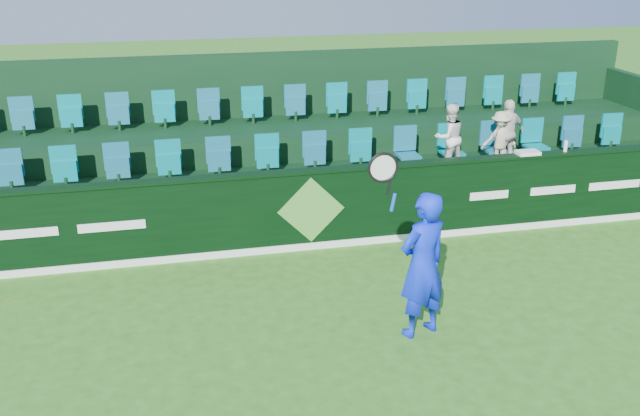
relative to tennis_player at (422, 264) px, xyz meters
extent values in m
plane|color=#296B19|center=(-0.81, -1.02, -0.98)|extent=(60.00, 60.00, 0.00)
cube|color=black|center=(-0.81, 2.98, -0.33)|extent=(16.00, 0.20, 1.30)
cube|color=black|center=(-0.81, 2.98, 0.34)|extent=(16.00, 0.24, 0.05)
cube|color=white|center=(-0.81, 2.87, -0.92)|extent=(16.00, 0.02, 0.12)
cube|color=#4E9737|center=(-0.81, 2.86, -0.28)|extent=(1.10, 0.02, 1.10)
cube|color=white|center=(-5.11, 2.86, -0.28)|extent=(0.85, 0.01, 0.14)
cube|color=white|center=(-3.91, 2.86, -0.28)|extent=(1.00, 0.01, 0.14)
cube|color=white|center=(2.29, 2.86, -0.28)|extent=(0.70, 0.01, 0.14)
cube|color=white|center=(3.49, 2.86, -0.28)|extent=(0.85, 0.01, 0.14)
cube|color=white|center=(4.69, 2.86, -0.28)|extent=(1.00, 0.01, 0.14)
cube|color=black|center=(-0.81, 4.08, -0.58)|extent=(16.00, 2.00, 0.80)
cube|color=black|center=(-0.81, 5.98, -0.33)|extent=(16.00, 1.80, 1.30)
cube|color=black|center=(-0.81, 6.98, 0.32)|extent=(16.00, 0.20, 2.60)
cube|color=#176580|center=(-0.81, 4.48, 0.12)|extent=(13.50, 0.50, 0.60)
cube|color=#176580|center=(-0.81, 6.28, 0.62)|extent=(13.50, 0.50, 0.60)
imported|color=#0E28F1|center=(0.01, 0.00, -0.01)|extent=(0.82, 0.68, 1.94)
cylinder|color=#143FBF|center=(-0.45, -0.10, 0.90)|extent=(0.08, 0.04, 0.22)
cylinder|color=black|center=(-0.51, -0.10, 1.10)|extent=(0.07, 0.03, 0.20)
torus|color=black|center=(-0.59, -0.10, 1.34)|extent=(0.43, 0.04, 0.43)
cylinder|color=silver|center=(-0.59, -0.10, 1.34)|extent=(0.36, 0.01, 0.36)
imported|color=white|center=(2.03, 4.10, 0.43)|extent=(0.67, 0.56, 1.22)
imported|color=white|center=(3.19, 4.10, 0.44)|extent=(0.79, 0.51, 1.25)
imported|color=#CBBC8F|center=(3.03, 4.10, 0.34)|extent=(0.69, 0.42, 1.03)
cube|color=white|center=(2.99, 2.98, 0.40)|extent=(0.39, 0.25, 0.06)
cylinder|color=white|center=(3.70, 2.98, 0.47)|extent=(0.06, 0.06, 0.20)
camera|label=1|loc=(-3.05, -7.59, 3.85)|focal=40.00mm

